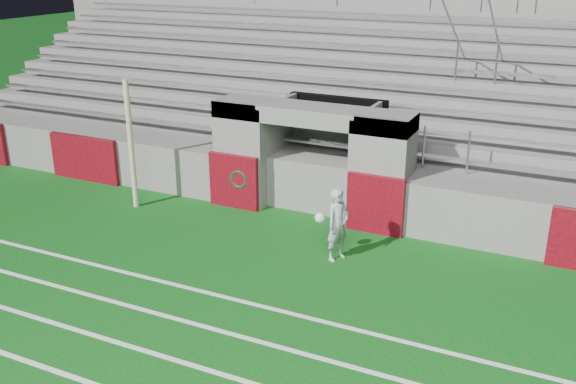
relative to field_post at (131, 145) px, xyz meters
The scene contains 5 objects.
ground 4.75m from the field_post, 25.74° to the right, with size 90.00×90.00×0.00m, color #0C4B12.
field_post is the anchor object (origin of this frame).
stadium_structure 7.25m from the field_post, 56.18° to the left, with size 26.00×8.48×5.42m.
goalkeeper_with_ball 5.64m from the field_post, ahead, with size 0.74×0.65×1.52m.
hose_coil 2.71m from the field_post, 22.33° to the left, with size 0.60×0.15×0.60m.
Camera 1 is at (5.68, -9.81, 5.91)m, focal length 40.00 mm.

